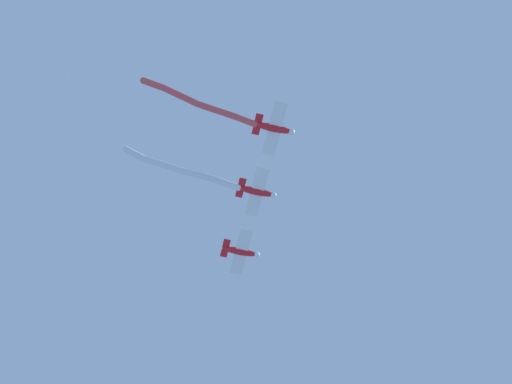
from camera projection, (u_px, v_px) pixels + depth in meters
airplane_lead at (274, 128)px, 80.26m from camera, size 5.27×6.65×1.72m
smoke_trail_lead at (199, 103)px, 79.35m from camera, size 11.71×9.53×1.61m
airplane_left_wing at (257, 191)px, 84.10m from camera, size 5.30×6.63×1.72m
smoke_trail_left_wing at (182, 170)px, 83.46m from camera, size 12.76×9.38×2.34m
airplane_right_wing at (241, 252)px, 87.39m from camera, size 5.28×6.65×1.72m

